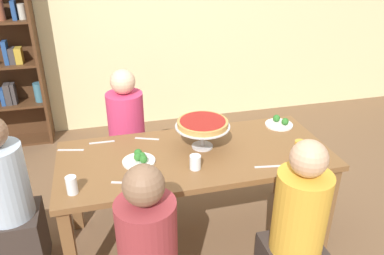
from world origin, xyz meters
The scene contains 17 objects.
ground_plane centered at (0.00, 0.00, 0.00)m, with size 12.00×12.00×0.00m, color brown.
rear_partition centered at (0.00, 2.20, 1.40)m, with size 8.00×0.12×2.80m, color beige.
dining_table centered at (0.00, 0.00, 0.65)m, with size 1.85×0.81×0.74m.
diner_near_right centered at (0.41, -0.71, 0.49)m, with size 0.34×0.34×1.15m.
diner_head_west centered at (-1.24, 0.02, 0.49)m, with size 0.34×0.34×1.15m.
diner_far_left centered at (-0.41, 0.71, 0.49)m, with size 0.34×0.34×1.15m.
deep_dish_pizza_stand centered at (0.07, 0.08, 0.91)m, with size 0.38×0.38×0.21m.
salad_plate_near_diner centered at (0.75, 0.27, 0.76)m, with size 0.22×0.22×0.07m.
salad_plate_far_diner centered at (-0.39, -0.02, 0.76)m, with size 0.22×0.22×0.07m.
beer_glass_amber_tall centered at (0.64, -0.25, 0.81)m, with size 0.07×0.07×0.14m, color gold.
water_glass_clear_near centered at (-0.05, -0.18, 0.79)m, with size 0.07×0.07×0.09m, color white.
water_glass_clear_far centered at (-0.80, -0.26, 0.79)m, with size 0.06×0.06×0.11m, color white.
cutlery_fork_near centered at (-0.29, 0.29, 0.74)m, with size 0.18×0.02×0.01m, color silver.
cutlery_knife_near centered at (-0.62, 0.32, 0.74)m, with size 0.18×0.02×0.01m, color silver.
cutlery_fork_far centered at (0.41, -0.28, 0.74)m, with size 0.18×0.02×0.01m, color silver.
cutlery_knife_far centered at (-0.50, -0.24, 0.74)m, with size 0.18×0.02×0.01m, color silver.
cutlery_spare_fork centered at (-0.83, 0.26, 0.74)m, with size 0.18×0.02×0.01m, color silver.
Camera 1 is at (-0.58, -2.17, 2.06)m, focal length 35.53 mm.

